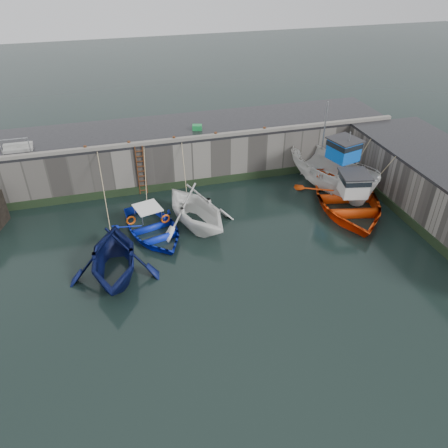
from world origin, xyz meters
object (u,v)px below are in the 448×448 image
object	(u,v)px
boat_near_white	(116,274)
boat_near_blue	(153,233)
bollard_b	(129,143)
bollard_c	(174,139)
bollard_e	(264,129)
bollard_d	(216,134)
fish_crate	(197,127)
boat_near_blacktrim	(196,225)
ladder	(141,171)
boat_far_white	(333,174)
bollard_a	(85,148)
boat_far_orange	(347,199)

from	to	relation	value
boat_near_white	boat_near_blue	xyz separation A→B (m)	(2.20, 2.96, 0.00)
bollard_b	bollard_c	world-z (taller)	same
boat_near_white	bollard_e	bearing A→B (deg)	42.55
boat_near_blue	bollard_d	distance (m)	7.59
fish_crate	bollard_c	size ratio (longest dim) A/B	2.14
bollard_b	bollard_c	size ratio (longest dim) A/B	1.00
boat_near_blacktrim	bollard_e	xyz separation A→B (m)	(5.58, 4.66, 3.30)
ladder	boat_near_blue	world-z (taller)	ladder
bollard_c	bollard_d	size ratio (longest dim) A/B	1.00
boat_far_white	bollard_a	xyz separation A→B (m)	(-14.51, 3.09, 2.14)
fish_crate	boat_near_blacktrim	bearing A→B (deg)	-88.88
ladder	boat_far_orange	world-z (taller)	boat_far_orange
boat_near_white	bollard_a	world-z (taller)	bollard_a
bollard_a	bollard_c	world-z (taller)	same
boat_far_white	bollard_d	bearing A→B (deg)	139.93
boat_far_orange	fish_crate	world-z (taller)	boat_far_orange
boat_near_blacktrim	boat_far_white	distance (m)	9.29
ladder	bollard_d	bearing A→B (deg)	4.00
boat_far_orange	bollard_e	size ratio (longest dim) A/B	30.61
ladder	bollard_a	distance (m)	3.47
bollard_d	boat_near_white	bearing A→B (deg)	-131.90
bollard_a	boat_near_white	bearing A→B (deg)	-84.21
boat_far_white	bollard_d	size ratio (longest dim) A/B	27.19
boat_near_blue	bollard_d	world-z (taller)	bollard_d
fish_crate	boat_near_white	bearing A→B (deg)	-108.57
boat_near_blue	boat_far_orange	world-z (taller)	boat_far_orange
bollard_a	boat_far_white	bearing A→B (deg)	-12.02
boat_near_white	boat_far_orange	world-z (taller)	boat_far_orange
bollard_a	bollard_d	world-z (taller)	same
fish_crate	ladder	bearing A→B (deg)	-141.18
boat_far_white	boat_near_white	bearing A→B (deg)	-176.35
ladder	fish_crate	distance (m)	4.63
ladder	bollard_c	size ratio (longest dim) A/B	11.43
boat_near_white	bollard_a	size ratio (longest dim) A/B	18.55
boat_far_orange	bollard_d	bearing A→B (deg)	154.23
boat_far_orange	bollard_c	size ratio (longest dim) A/B	30.61
boat_far_orange	bollard_a	world-z (taller)	boat_far_orange
bollard_b	bollard_d	size ratio (longest dim) A/B	1.00
boat_near_blacktrim	boat_near_white	bearing A→B (deg)	-165.51
boat_far_orange	ladder	bearing A→B (deg)	169.04
boat_near_blacktrim	bollard_d	xyz separation A→B (m)	(2.38, 4.66, 3.30)
boat_far_orange	bollard_c	distance (m)	10.97
boat_far_white	bollard_a	size ratio (longest dim) A/B	27.19
boat_near_white	bollard_c	distance (m)	9.56
boat_far_white	bollard_c	size ratio (longest dim) A/B	27.19
ladder	bollard_c	xyz separation A→B (m)	(2.20, 0.34, 1.71)
boat_near_blacktrim	boat_far_white	bearing A→B (deg)	-9.93
bollard_a	bollard_b	size ratio (longest dim) A/B	1.00
fish_crate	bollard_a	distance (m)	7.07
boat_near_white	fish_crate	size ratio (longest dim) A/B	8.66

